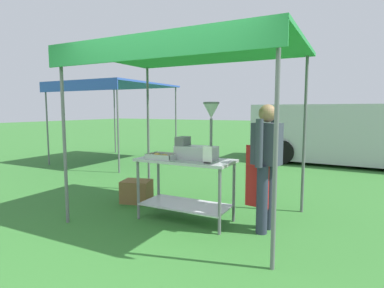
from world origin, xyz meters
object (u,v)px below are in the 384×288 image
menu_sign (207,156)px  supply_crate (137,191)px  van_silver (346,133)px  donut_cart (185,176)px  stall_canopy (189,56)px  vendor (266,161)px  neighbour_tent (114,87)px  donut_tray (163,157)px  donut_fryer (198,142)px

menu_sign → supply_crate: menu_sign is taller
van_silver → donut_cart: bearing=-106.7°
stall_canopy → donut_cart: bearing=-90.0°
menu_sign → vendor: vendor is taller
supply_crate → neighbour_tent: bearing=135.1°
stall_canopy → vendor: bearing=1.0°
menu_sign → vendor: size_ratio=0.13×
stall_canopy → vendor: (1.08, 0.02, -1.37)m
donut_tray → neighbour_tent: size_ratio=0.13×
vendor → donut_tray: bearing=-170.4°
donut_tray → vendor: 1.40m
stall_canopy → donut_fryer: size_ratio=3.86×
menu_sign → vendor: 0.74m
stall_canopy → neighbour_tent: 5.50m
donut_fryer → vendor: size_ratio=0.48×
stall_canopy → donut_fryer: (0.17, -0.04, -1.17)m
donut_tray → vendor: (1.38, 0.23, 0.01)m
stall_canopy → menu_sign: 1.41m
van_silver → neighbour_tent: 6.84m
supply_crate → van_silver: size_ratio=0.11×
stall_canopy → menu_sign: bearing=-33.7°
stall_canopy → donut_fryer: stall_canopy is taller
stall_canopy → neighbour_tent: bearing=141.4°
donut_cart → donut_fryer: 0.51m
stall_canopy → van_silver: size_ratio=0.59×
vendor → supply_crate: vendor is taller
donut_cart → donut_tray: 0.42m
neighbour_tent → stall_canopy: bearing=-38.6°
stall_canopy → neighbour_tent: (-4.30, 3.44, -0.05)m
van_silver → vendor: bearing=-97.3°
supply_crate → donut_fryer: bearing=-14.1°
stall_canopy → donut_tray: 1.43m
donut_fryer → neighbour_tent: (-4.47, 3.47, 1.12)m
donut_fryer → supply_crate: donut_fryer is taller
vendor → van_silver: 6.13m
donut_tray → neighbour_tent: neighbour_tent is taller
donut_cart → vendor: 1.13m
menu_sign → van_silver: 6.54m
donut_tray → van_silver: size_ratio=0.08×
donut_fryer → menu_sign: donut_fryer is taller
donut_cart → vendor: vendor is taller
donut_cart → donut_tray: size_ratio=3.30×
neighbour_tent → menu_sign: bearing=-38.2°
donut_fryer → menu_sign: (0.24, -0.24, -0.14)m
stall_canopy → neighbour_tent: size_ratio=1.00×
stall_canopy → donut_tray: stall_canopy is taller
vendor → van_silver: bearing=82.7°
donut_cart → vendor: (1.08, 0.12, 0.28)m
donut_tray → van_silver: 6.67m
vendor → supply_crate: size_ratio=2.95×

